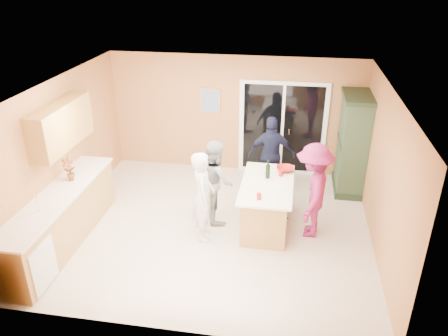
% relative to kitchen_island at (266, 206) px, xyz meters
% --- Properties ---
extents(floor, '(5.50, 5.50, 0.00)m').
position_rel_kitchen_island_xyz_m(floor, '(-0.90, -0.19, -0.41)').
color(floor, beige).
rests_on(floor, ground).
extents(ceiling, '(5.50, 5.00, 0.10)m').
position_rel_kitchen_island_xyz_m(ceiling, '(-0.90, -0.19, 2.19)').
color(ceiling, white).
rests_on(ceiling, wall_back).
extents(wall_back, '(5.50, 0.10, 2.60)m').
position_rel_kitchen_island_xyz_m(wall_back, '(-0.90, 2.31, 0.89)').
color(wall_back, '#E59E5E').
rests_on(wall_back, ground).
extents(wall_front, '(5.50, 0.10, 2.60)m').
position_rel_kitchen_island_xyz_m(wall_front, '(-0.90, -2.69, 0.89)').
color(wall_front, '#E59E5E').
rests_on(wall_front, ground).
extents(wall_left, '(0.10, 5.00, 2.60)m').
position_rel_kitchen_island_xyz_m(wall_left, '(-3.65, -0.19, 0.89)').
color(wall_left, '#E59E5E').
rests_on(wall_left, ground).
extents(wall_right, '(0.10, 5.00, 2.60)m').
position_rel_kitchen_island_xyz_m(wall_right, '(1.85, -0.19, 0.89)').
color(wall_right, '#E59E5E').
rests_on(wall_right, ground).
extents(left_cabinet_run, '(0.65, 3.05, 1.24)m').
position_rel_kitchen_island_xyz_m(left_cabinet_run, '(-3.35, -1.24, 0.05)').
color(left_cabinet_run, '#AF8244').
rests_on(left_cabinet_run, floor).
extents(upper_cabinets, '(0.35, 1.60, 0.75)m').
position_rel_kitchen_island_xyz_m(upper_cabinets, '(-3.48, -0.39, 1.47)').
color(upper_cabinets, '#AF8244').
rests_on(upper_cabinets, wall_left).
extents(sliding_door, '(1.90, 0.07, 2.10)m').
position_rel_kitchen_island_xyz_m(sliding_door, '(0.15, 2.28, 0.64)').
color(sliding_door, white).
rests_on(sliding_door, floor).
extents(framed_picture, '(0.46, 0.04, 0.56)m').
position_rel_kitchen_island_xyz_m(framed_picture, '(-1.45, 2.29, 1.19)').
color(framed_picture, '#A98454').
rests_on(framed_picture, wall_back).
extents(kitchen_island, '(0.91, 1.66, 0.87)m').
position_rel_kitchen_island_xyz_m(kitchen_island, '(0.00, 0.00, 0.00)').
color(kitchen_island, '#AF8244').
rests_on(kitchen_island, floor).
extents(green_hutch, '(0.59, 1.11, 2.04)m').
position_rel_kitchen_island_xyz_m(green_hutch, '(1.59, 1.71, 0.59)').
color(green_hutch, '#1F3220').
rests_on(green_hutch, floor).
extents(woman_white, '(0.50, 0.65, 1.60)m').
position_rel_kitchen_island_xyz_m(woman_white, '(-1.03, -0.51, 0.39)').
color(woman_white, white).
rests_on(woman_white, floor).
extents(woman_grey, '(0.87, 0.94, 1.55)m').
position_rel_kitchen_island_xyz_m(woman_grey, '(-0.94, 0.15, 0.36)').
color(woman_grey, '#9A9A9C').
rests_on(woman_grey, floor).
extents(woman_navy, '(0.99, 0.51, 1.62)m').
position_rel_kitchen_island_xyz_m(woman_navy, '(-0.02, 1.36, 0.40)').
color(woman_navy, '#171D33').
rests_on(woman_navy, floor).
extents(woman_magenta, '(0.76, 1.16, 1.69)m').
position_rel_kitchen_island_xyz_m(woman_magenta, '(0.78, -0.10, 0.44)').
color(woman_magenta, '#901F5A').
rests_on(woman_magenta, floor).
extents(serving_bowl, '(0.35, 0.35, 0.08)m').
position_rel_kitchen_island_xyz_m(serving_bowl, '(0.28, 0.56, 0.50)').
color(serving_bowl, '#B31613').
rests_on(serving_bowl, kitchen_island).
extents(tulip_vase, '(0.26, 0.21, 0.44)m').
position_rel_kitchen_island_xyz_m(tulip_vase, '(-3.35, -0.57, 0.75)').
color(tulip_vase, red).
rests_on(tulip_vase, left_cabinet_run).
extents(tumbler_near, '(0.08, 0.08, 0.11)m').
position_rel_kitchen_island_xyz_m(tumbler_near, '(-0.09, -0.57, 0.52)').
color(tumbler_near, '#B31613').
rests_on(tumbler_near, kitchen_island).
extents(tumbler_far, '(0.08, 0.08, 0.11)m').
position_rel_kitchen_island_xyz_m(tumbler_far, '(0.22, 0.33, 0.52)').
color(tumbler_far, '#B31613').
rests_on(tumbler_far, kitchen_island).
extents(wine_bottle, '(0.08, 0.08, 0.35)m').
position_rel_kitchen_island_xyz_m(wine_bottle, '(-0.01, 0.21, 0.60)').
color(wine_bottle, black).
rests_on(wine_bottle, kitchen_island).
extents(white_plate, '(0.27, 0.27, 0.01)m').
position_rel_kitchen_island_xyz_m(white_plate, '(-0.17, 0.40, 0.47)').
color(white_plate, silver).
rests_on(white_plate, kitchen_island).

